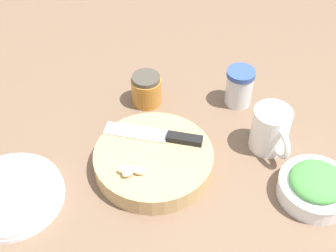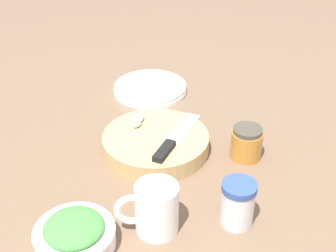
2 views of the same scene
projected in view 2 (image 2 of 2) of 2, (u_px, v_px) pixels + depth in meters
ground_plane at (192, 160)px, 1.02m from camera, size 5.00×5.00×0.00m
cutting_board at (156, 143)px, 1.04m from camera, size 0.24×0.24×0.04m
chef_knife at (174, 139)px, 1.01m from camera, size 0.19×0.10×0.01m
garlic_cloves at (138, 120)px, 1.06m from camera, size 0.05×0.03×0.02m
herb_bowl at (75, 234)px, 0.80m from camera, size 0.14×0.14×0.06m
spice_jar at (238, 203)px, 0.83m from camera, size 0.06×0.06×0.09m
coffee_mug at (155, 209)px, 0.82m from camera, size 0.08×0.11×0.10m
plate_stack at (150, 88)px, 1.27m from camera, size 0.20×0.20×0.02m
honey_jar at (246, 143)px, 1.01m from camera, size 0.07×0.07×0.07m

